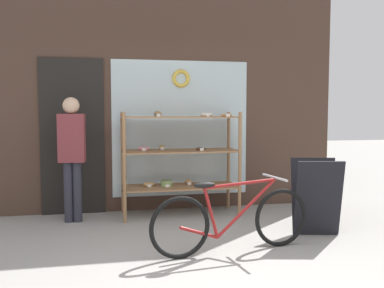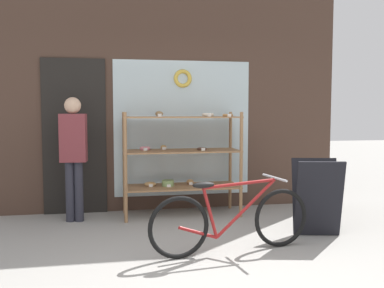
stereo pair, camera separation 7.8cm
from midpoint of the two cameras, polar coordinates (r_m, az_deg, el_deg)
ground_plane at (r=3.63m, az=2.53°, el=-18.22°), size 30.00×30.00×0.00m
storefront_facade at (r=6.06m, az=-4.17°, el=7.27°), size 4.95×0.13×3.49m
display_case at (r=5.70m, az=-2.07°, el=-1.34°), size 1.54×0.57×1.39m
bicycle at (r=4.29m, az=4.83°, el=-10.00°), size 1.69×0.46×0.73m
sandwich_board at (r=5.02m, az=15.81°, el=-6.82°), size 0.58×0.48×0.85m
pedestrian at (r=5.55m, az=-16.10°, el=-0.73°), size 0.34×0.21×1.57m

